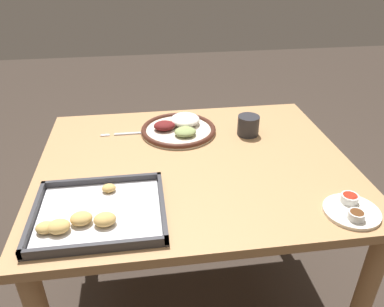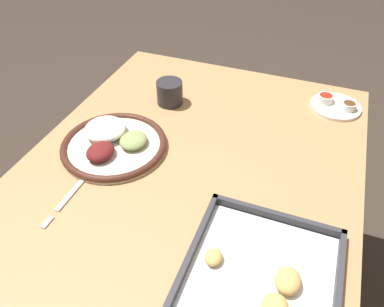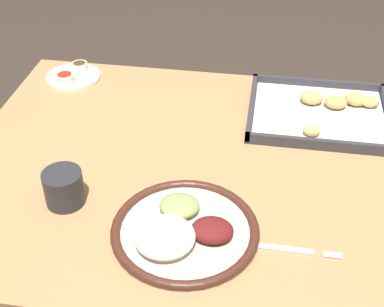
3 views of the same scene
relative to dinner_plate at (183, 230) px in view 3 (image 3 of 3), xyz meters
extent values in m
cube|color=#AD7F51|center=(-0.03, 0.23, -0.03)|extent=(1.06, 0.87, 0.03)
cylinder|color=#AD7F51|center=(-0.51, 0.62, -0.39)|extent=(0.06, 0.06, 0.70)
cylinder|color=#AD7F51|center=(0.45, 0.62, -0.39)|extent=(0.06, 0.06, 0.70)
cylinder|color=beige|center=(0.00, 0.00, -0.01)|extent=(0.29, 0.29, 0.01)
torus|color=#472319|center=(0.00, 0.00, 0.00)|extent=(0.29, 0.29, 0.02)
ellipsoid|color=white|center=(-0.03, -0.04, 0.02)|extent=(0.12, 0.12, 0.04)
ellipsoid|color=maroon|center=(0.06, 0.00, 0.01)|extent=(0.08, 0.07, 0.03)
ellipsoid|color=#8C9E5B|center=(-0.02, 0.06, 0.01)|extent=(0.08, 0.07, 0.03)
cube|color=silver|center=(0.18, -0.01, -0.01)|extent=(0.14, 0.01, 0.00)
cylinder|color=silver|center=(0.29, -0.01, -0.01)|extent=(0.04, 0.00, 0.00)
cylinder|color=silver|center=(0.29, -0.01, -0.01)|extent=(0.04, 0.00, 0.00)
cylinder|color=silver|center=(0.29, 0.00, -0.01)|extent=(0.04, 0.00, 0.00)
cylinder|color=silver|center=(0.29, 0.00, -0.01)|extent=(0.04, 0.00, 0.00)
cylinder|color=white|center=(-0.42, 0.57, -0.01)|extent=(0.16, 0.16, 0.01)
cylinder|color=silver|center=(-0.43, 0.53, 0.01)|extent=(0.05, 0.05, 0.02)
cylinder|color=#B22819|center=(-0.43, 0.53, 0.02)|extent=(0.04, 0.04, 0.01)
cylinder|color=silver|center=(-0.41, 0.60, 0.01)|extent=(0.04, 0.04, 0.02)
cylinder|color=#593319|center=(-0.41, 0.60, 0.01)|extent=(0.04, 0.04, 0.01)
cube|color=#333338|center=(0.28, 0.48, -0.01)|extent=(0.36, 0.30, 0.01)
cube|color=silver|center=(0.28, 0.48, -0.01)|extent=(0.33, 0.28, 0.00)
cube|color=#333338|center=(0.28, 0.33, 0.00)|extent=(0.36, 0.01, 0.02)
cube|color=#333338|center=(0.28, 0.62, 0.00)|extent=(0.36, 0.01, 0.02)
cube|color=#333338|center=(0.10, 0.48, 0.00)|extent=(0.01, 0.30, 0.02)
ellipsoid|color=tan|center=(0.32, 0.52, 0.01)|extent=(0.06, 0.05, 0.03)
ellipsoid|color=tan|center=(0.41, 0.54, 0.01)|extent=(0.05, 0.04, 0.03)
ellipsoid|color=tan|center=(0.26, 0.53, 0.01)|extent=(0.06, 0.05, 0.03)
ellipsoid|color=tan|center=(0.25, 0.38, 0.00)|extent=(0.04, 0.04, 0.02)
ellipsoid|color=tan|center=(0.37, 0.54, 0.01)|extent=(0.06, 0.05, 0.03)
cylinder|color=#28282D|center=(-0.26, 0.06, 0.02)|extent=(0.08, 0.08, 0.08)
camera|label=1|loc=(0.14, 1.32, 0.66)|focal=35.00mm
camera|label=2|loc=(0.67, 0.49, 0.66)|focal=35.00mm
camera|label=3|loc=(0.13, -0.73, 0.76)|focal=50.00mm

